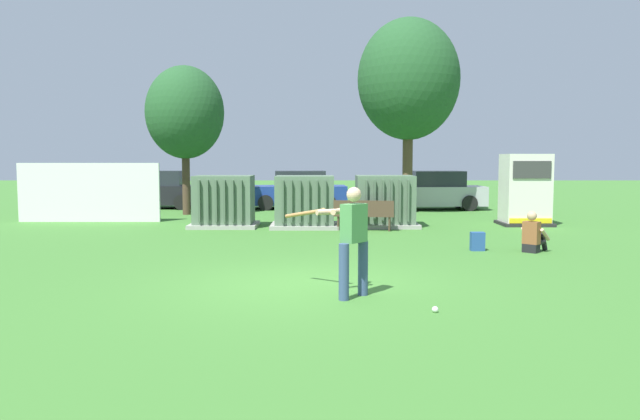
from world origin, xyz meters
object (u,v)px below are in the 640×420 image
object	(u,v)px
sports_ball	(432,309)
parked_car_right_of_center	(431,192)
seated_spectator	(530,236)
parked_car_leftmost	(156,191)
transformer_west	(221,202)
park_bench	(361,213)
transformer_mid_east	(382,202)
backpack	(474,241)
transformer_mid_west	(302,202)
parked_car_left_of_center	(295,191)
generator_enclosure	(522,190)
batter	(348,236)

from	to	relation	value
sports_ball	parked_car_right_of_center	size ratio (longest dim) A/B	0.02
sports_ball	parked_car_right_of_center	bearing A→B (deg)	79.73
seated_spectator	parked_car_leftmost	size ratio (longest dim) A/B	0.22
transformer_west	sports_ball	world-z (taller)	transformer_west
park_bench	sports_ball	size ratio (longest dim) A/B	20.43
transformer_west	park_bench	world-z (taller)	transformer_west
transformer_mid_east	parked_car_leftmost	distance (m)	11.51
backpack	parked_car_leftmost	size ratio (longest dim) A/B	0.10
transformer_mid_west	parked_car_leftmost	distance (m)	9.85
transformer_mid_east	parked_car_left_of_center	xyz separation A→B (m)	(-3.01, 6.91, -0.04)
transformer_mid_east	parked_car_leftmost	bearing A→B (deg)	141.54
seated_spectator	backpack	xyz separation A→B (m)	(-1.24, 0.22, -0.16)
parked_car_right_of_center	backpack	bearing A→B (deg)	-95.38
transformer_mid_west	generator_enclosure	distance (m)	7.16
sports_ball	parked_car_leftmost	distance (m)	20.09
batter	parked_car_right_of_center	world-z (taller)	batter
transformer_mid_east	parked_car_left_of_center	world-z (taller)	same
transformer_mid_west	parked_car_right_of_center	distance (m)	8.56
backpack	batter	bearing A→B (deg)	-123.41
seated_spectator	parked_car_left_of_center	size ratio (longest dim) A/B	0.22
parked_car_left_of_center	seated_spectator	bearing A→B (deg)	-64.17
batter	transformer_west	bearing A→B (deg)	109.52
parked_car_right_of_center	park_bench	bearing A→B (deg)	-114.68
transformer_west	transformer_mid_east	distance (m)	5.07
seated_spectator	parked_car_right_of_center	size ratio (longest dim) A/B	0.23
backpack	parked_car_right_of_center	distance (m)	11.65
transformer_west	generator_enclosure	world-z (taller)	generator_enclosure
transformer_mid_west	seated_spectator	xyz separation A→B (m)	(5.43, -5.06, -0.41)
parked_car_left_of_center	transformer_west	bearing A→B (deg)	-106.42
transformer_mid_west	parked_car_left_of_center	distance (m)	7.18
transformer_west	park_bench	bearing A→B (deg)	-13.26
transformer_mid_east	backpack	distance (m)	5.39
batter	parked_car_right_of_center	distance (m)	17.03
park_bench	parked_car_leftmost	xyz separation A→B (m)	(-8.28, 8.28, 0.22)
backpack	parked_car_right_of_center	size ratio (longest dim) A/B	0.10
transformer_mid_east	generator_enclosure	xyz separation A→B (m)	(4.59, 0.46, 0.35)
parked_car_leftmost	parked_car_left_of_center	distance (m)	6.01
seated_spectator	transformer_mid_east	bearing A→B (deg)	118.69
generator_enclosure	sports_ball	xyz separation A→B (m)	(-5.00, -11.44, -1.09)
transformer_mid_east	backpack	xyz separation A→B (m)	(1.67, -5.10, -0.57)
transformer_mid_east	park_bench	world-z (taller)	transformer_mid_east
park_bench	backpack	xyz separation A→B (m)	(2.40, -3.98, -0.32)
transformer_mid_east	batter	distance (m)	10.11
park_bench	seated_spectator	distance (m)	5.56
park_bench	parked_car_left_of_center	distance (m)	8.34
backpack	parked_car_left_of_center	distance (m)	12.89
generator_enclosure	parked_car_leftmost	size ratio (longest dim) A/B	0.53
batter	transformer_mid_west	bearing A→B (deg)	95.64
transformer_west	transformer_mid_east	size ratio (longest dim) A/B	1.00
parked_car_leftmost	sports_ball	bearing A→B (deg)	-64.62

